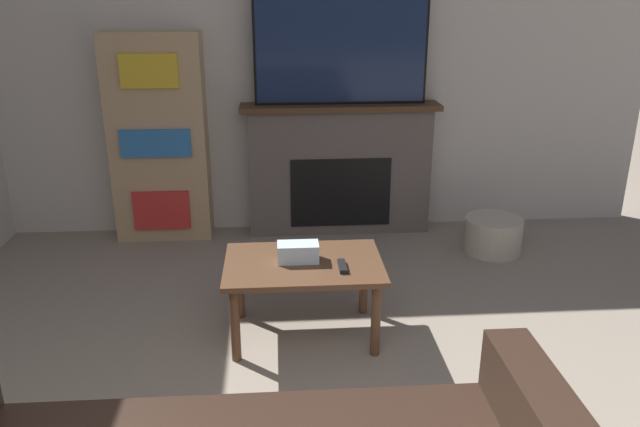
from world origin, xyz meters
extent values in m
cube|color=beige|center=(0.00, 4.06, 1.35)|extent=(5.44, 0.06, 2.70)
cube|color=#605651|center=(0.32, 3.92, 0.48)|extent=(1.39, 0.22, 0.97)
cube|color=black|center=(0.32, 3.80, 0.35)|extent=(0.76, 0.01, 0.53)
cube|color=#4C331E|center=(0.32, 3.90, 0.99)|extent=(1.49, 0.28, 0.04)
cube|color=black|center=(0.32, 3.90, 1.40)|extent=(1.26, 0.03, 0.78)
cube|color=#19284C|center=(0.32, 3.88, 1.40)|extent=(1.22, 0.01, 0.75)
cube|color=brown|center=(-0.03, 2.35, 0.43)|extent=(0.84, 0.57, 0.03)
cylinder|color=brown|center=(-0.39, 2.12, 0.21)|extent=(0.05, 0.05, 0.41)
cylinder|color=brown|center=(0.33, 2.12, 0.21)|extent=(0.05, 0.05, 0.41)
cylinder|color=brown|center=(-0.39, 2.58, 0.21)|extent=(0.05, 0.05, 0.41)
cylinder|color=brown|center=(0.33, 2.58, 0.21)|extent=(0.05, 0.05, 0.41)
cube|color=silver|center=(-0.06, 2.36, 0.49)|extent=(0.22, 0.12, 0.10)
cube|color=black|center=(0.17, 2.25, 0.45)|extent=(0.04, 0.15, 0.02)
cube|color=tan|center=(-1.02, 3.90, 0.77)|extent=(0.70, 0.26, 1.53)
cube|color=red|center=(-1.02, 3.75, 0.26)|extent=(0.41, 0.03, 0.29)
cube|color=#2D70B7|center=(-1.02, 3.75, 0.77)|extent=(0.50, 0.03, 0.20)
cube|color=gold|center=(-1.02, 3.75, 1.28)|extent=(0.40, 0.03, 0.24)
cylinder|color=#BCB29E|center=(1.40, 3.41, 0.13)|extent=(0.41, 0.41, 0.25)
camera|label=1|loc=(-0.16, -0.69, 1.83)|focal=35.00mm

